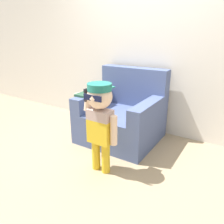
{
  "coord_description": "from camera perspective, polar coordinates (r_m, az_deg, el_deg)",
  "views": [
    {
      "loc": [
        1.3,
        -2.17,
        1.43
      ],
      "look_at": [
        -0.01,
        -0.1,
        0.55
      ],
      "focal_mm": 35.0,
      "sensor_mm": 36.0,
      "label": 1
    }
  ],
  "objects": [
    {
      "name": "side_table",
      "position": [
        3.59,
        -7.56,
        1.47
      ],
      "size": [
        0.29,
        0.29,
        0.52
      ],
      "color": "beige",
      "rests_on": "ground_plane"
    },
    {
      "name": "armchair",
      "position": [
        3.09,
        2.82,
        -0.99
      ],
      "size": [
        1.03,
        0.94,
        0.97
      ],
      "color": "#475684",
      "rests_on": "ground_plane"
    },
    {
      "name": "ground_plane",
      "position": [
        2.91,
        1.28,
        -9.63
      ],
      "size": [
        10.0,
        10.0,
        0.0
      ],
      "primitive_type": "plane",
      "color": "#998466"
    },
    {
      "name": "person_child",
      "position": [
        2.21,
        -3.1,
        -0.77
      ],
      "size": [
        0.4,
        0.3,
        0.98
      ],
      "color": "gold",
      "rests_on": "ground_plane"
    },
    {
      "name": "wall_back",
      "position": [
        3.28,
        9.39,
        17.31
      ],
      "size": [
        10.0,
        0.05,
        2.6
      ],
      "color": "silver",
      "rests_on": "ground_plane"
    }
  ]
}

